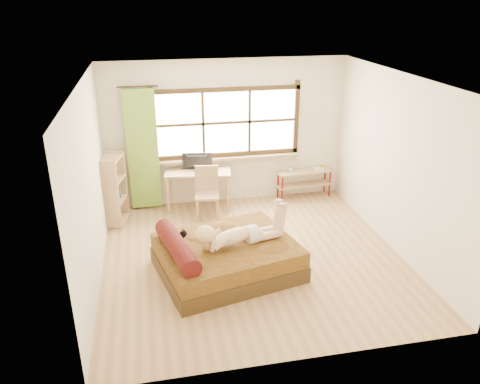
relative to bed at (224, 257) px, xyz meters
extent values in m
plane|color=#9E754C|center=(0.49, 0.33, -0.26)|extent=(4.50, 4.50, 0.00)
plane|color=white|center=(0.49, 0.33, 2.44)|extent=(4.50, 4.50, 0.00)
plane|color=silver|center=(0.49, 2.58, 1.09)|extent=(4.50, 0.00, 4.50)
plane|color=silver|center=(0.49, -1.92, 1.09)|extent=(4.50, 0.00, 4.50)
plane|color=silver|center=(-1.76, 0.33, 1.09)|extent=(0.00, 4.50, 4.50)
plane|color=silver|center=(2.74, 0.33, 1.09)|extent=(0.00, 4.50, 4.50)
cube|color=#FFEDBF|center=(0.49, 2.58, 1.29)|extent=(2.60, 0.01, 1.30)
cube|color=#A28058|center=(0.49, 2.50, 0.62)|extent=(2.80, 0.16, 0.04)
cube|color=#548A25|center=(-1.06, 2.46, 0.89)|extent=(0.55, 0.10, 2.20)
cube|color=black|center=(0.05, 0.01, -0.14)|extent=(2.18, 1.90, 0.24)
cube|color=#33260B|center=(0.05, 0.01, 0.10)|extent=(2.14, 1.86, 0.24)
cylinder|color=black|center=(-0.67, -0.16, 0.33)|extent=(0.55, 1.31, 0.26)
cube|color=#A28058|center=(-0.10, 2.28, 0.47)|extent=(1.26, 0.72, 0.04)
cube|color=#A28058|center=(-0.67, 2.15, 0.10)|extent=(0.06, 0.06, 0.71)
cube|color=#A28058|center=(0.41, 1.99, 0.10)|extent=(0.06, 0.06, 0.71)
cube|color=#A28058|center=(-0.61, 2.58, 0.10)|extent=(0.06, 0.06, 0.71)
cube|color=#A28058|center=(0.47, 2.42, 0.10)|extent=(0.06, 0.06, 0.71)
imported|color=black|center=(-0.10, 2.33, 0.65)|extent=(0.55, 0.15, 0.32)
cube|color=#A28058|center=(0.00, 1.83, 0.18)|extent=(0.47, 0.47, 0.04)
cube|color=#A28058|center=(0.03, 2.02, 0.44)|extent=(0.42, 0.10, 0.48)
cube|color=#A28058|center=(-0.20, 1.69, -0.05)|extent=(0.05, 0.05, 0.42)
cube|color=#A28058|center=(0.15, 1.63, -0.05)|extent=(0.05, 0.05, 0.42)
cube|color=#A28058|center=(-0.15, 2.04, -0.05)|extent=(0.05, 0.05, 0.42)
cube|color=#A28058|center=(0.20, 1.98, -0.05)|extent=(0.05, 0.05, 0.42)
cube|color=#A28058|center=(2.01, 2.40, 0.28)|extent=(1.13, 0.39, 0.04)
cube|color=#A28058|center=(2.01, 2.40, 0.00)|extent=(1.13, 0.39, 0.03)
cylinder|color=maroon|center=(1.51, 2.24, 0.02)|extent=(0.03, 0.03, 0.56)
cylinder|color=maroon|center=(2.53, 2.35, 0.02)|extent=(0.03, 0.03, 0.56)
cylinder|color=maroon|center=(1.49, 2.46, 0.02)|extent=(0.03, 0.03, 0.56)
cylinder|color=maroon|center=(2.51, 2.57, 0.02)|extent=(0.03, 0.03, 0.56)
cube|color=gold|center=(2.43, 2.45, 0.34)|extent=(0.10, 0.10, 0.07)
imported|color=gray|center=(1.71, 2.40, 0.35)|extent=(0.13, 0.13, 0.09)
imported|color=gray|center=(2.21, 2.40, 0.31)|extent=(0.19, 0.25, 0.02)
cube|color=#A28058|center=(-1.59, 1.97, -0.21)|extent=(0.41, 0.56, 0.03)
cube|color=#A28058|center=(-1.59, 1.97, 0.18)|extent=(0.41, 0.56, 0.03)
cube|color=#A28058|center=(-1.59, 1.97, 0.56)|extent=(0.41, 0.56, 0.03)
cube|color=#A28058|center=(-1.59, 1.97, 0.94)|extent=(0.41, 0.56, 0.03)
cube|color=#A28058|center=(-1.65, 1.72, 0.37)|extent=(0.30, 0.10, 1.23)
cube|color=#A28058|center=(-1.53, 2.21, 0.37)|extent=(0.30, 0.10, 1.23)
camera|label=1|loc=(-0.93, -5.75, 3.49)|focal=35.00mm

